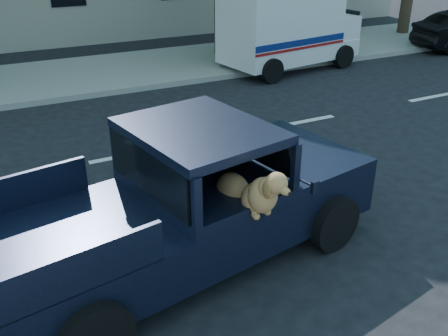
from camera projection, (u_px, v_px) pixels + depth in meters
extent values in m
plane|color=black|center=(205.00, 247.00, 6.81)|extent=(120.00, 120.00, 0.00)
cube|color=gray|center=(70.00, 77.00, 14.17)|extent=(60.00, 4.00, 0.15)
cube|color=black|center=(185.00, 218.00, 6.34)|extent=(5.30, 2.82, 0.64)
cube|color=black|center=(289.00, 154.00, 7.14)|extent=(1.78, 2.17, 0.15)
cube|color=black|center=(199.00, 131.00, 5.98)|extent=(1.81, 2.10, 0.12)
cube|color=black|center=(249.00, 141.00, 6.55)|extent=(0.54, 1.68, 0.55)
cube|color=black|center=(233.00, 209.00, 6.18)|extent=(0.62, 0.62, 0.37)
cube|color=black|center=(315.00, 187.00, 5.75)|extent=(0.10, 0.07, 0.15)
cube|color=silver|center=(289.00, 50.00, 15.12)|extent=(4.39, 2.49, 0.49)
cube|color=silver|center=(281.00, 18.00, 14.48)|extent=(3.61, 2.37, 1.48)
cube|color=silver|center=(329.00, 25.00, 15.71)|extent=(1.16, 1.94, 0.69)
cube|color=navy|center=(302.00, 42.00, 14.02)|extent=(3.32, 0.53, 0.18)
cube|color=#9E0F0F|center=(302.00, 48.00, 14.09)|extent=(3.32, 0.53, 0.07)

